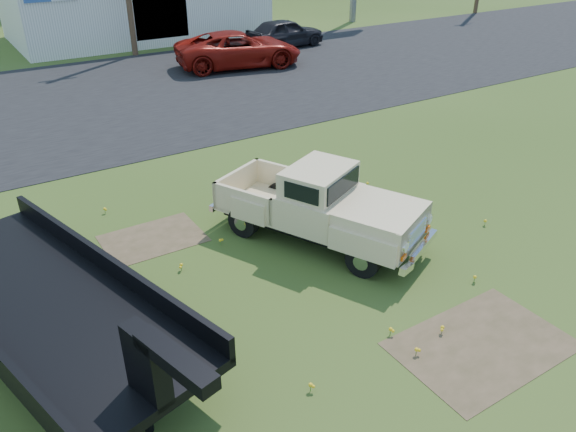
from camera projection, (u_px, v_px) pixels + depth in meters
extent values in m
plane|color=#324D18|center=(312.00, 287.00, 11.19)|extent=(140.00, 140.00, 0.00)
cube|color=black|center=(97.00, 100.00, 22.31)|extent=(90.00, 14.00, 0.02)
cube|color=brown|center=(482.00, 345.00, 9.68)|extent=(3.00, 2.00, 0.01)
cube|color=brown|center=(153.00, 239.00, 12.84)|extent=(2.20, 1.60, 0.01)
cube|color=beige|center=(136.00, 1.00, 33.09)|extent=(14.00, 8.00, 4.00)
cube|color=black|center=(161.00, 17.00, 30.36)|extent=(3.00, 0.10, 2.20)
imported|color=maroon|center=(239.00, 50.00, 26.75)|extent=(6.40, 3.90, 1.66)
imported|color=black|center=(285.00, 33.00, 30.71)|extent=(4.70, 2.30, 1.54)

